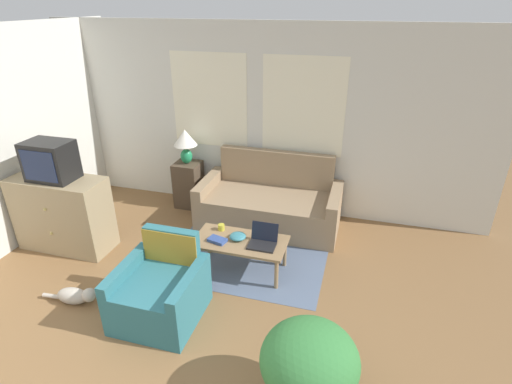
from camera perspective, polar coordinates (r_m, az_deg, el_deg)
The scene contains 15 objects.
wall_back at distance 5.60m, azimuth 0.68°, elevation 10.09°, with size 6.30×0.06×2.60m.
rug at distance 5.14m, azimuth -0.33°, elevation -7.46°, with size 1.88×1.99×0.01m.
couch at distance 5.50m, azimuth 2.06°, elevation -1.75°, with size 1.89×0.91×0.95m.
armchair at distance 4.11m, azimuth -13.32°, elevation -13.66°, with size 0.77×0.78×0.80m.
tv_dresser at distance 5.43m, azimuth -25.84°, elevation -2.78°, with size 1.14×0.50×0.93m.
television at distance 5.16m, azimuth -27.33°, elevation 3.99°, with size 0.53×0.37×0.46m.
side_table at distance 6.03m, azimuth -9.59°, elevation 1.10°, with size 0.36×0.36×0.68m.
table_lamp at distance 5.78m, azimuth -10.08°, elevation 7.18°, with size 0.34×0.34×0.50m.
coffee_table at distance 4.52m, azimuth -2.27°, elevation -7.41°, with size 1.04×0.52×0.39m.
laptop at distance 4.40m, azimuth 1.00°, elevation -6.93°, with size 0.30×0.26×0.22m.
cup_navy at distance 4.69m, azimuth -4.97°, elevation -5.04°, with size 0.08×0.08×0.07m.
snack_bowl at distance 4.51m, azimuth -2.62°, elevation -6.35°, with size 0.19×0.19×0.07m.
book_red at distance 4.49m, azimuth -5.55°, elevation -6.84°, with size 0.23×0.17×0.04m.
potted_plant at distance 3.14m, azimuth 7.62°, elevation -23.02°, with size 0.72×0.72×0.76m.
cat_black at distance 4.60m, azimuth -24.36°, elevation -13.34°, with size 0.61×0.20×0.20m.
Camera 1 is at (1.42, -1.27, 2.83)m, focal length 28.00 mm.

